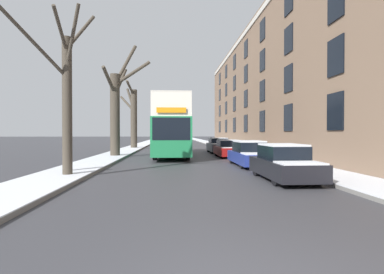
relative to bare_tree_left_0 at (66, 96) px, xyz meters
name	(u,v)px	position (x,y,z in m)	size (l,w,h in m)	color
sidewalk_left	(147,143)	(-0.31, 43.73, -3.27)	(2.37, 130.00, 0.16)	slate
sidewalk_right	(207,142)	(10.94, 43.73, -3.27)	(2.37, 130.00, 0.16)	slate
terrace_facade_right	(299,85)	(16.62, 15.90, 3.20)	(9.10, 52.87, 13.10)	#7A604C
bare_tree_left_0	(66,96)	(0.00, 0.00, 0.00)	(2.80, 2.61, 6.81)	#423A30
bare_tree_left_1	(116,108)	(0.07, 10.64, 0.41)	(3.27, 3.78, 8.69)	#423A30
bare_tree_left_2	(133,117)	(-0.25, 22.95, 0.43)	(2.37, 4.14, 7.79)	#423A30
double_decker_bus	(172,125)	(4.26, 11.48, -0.82)	(2.62, 11.31, 4.47)	#1E7A47
parked_car_0	(284,164)	(8.69, -1.02, -2.70)	(1.70, 4.10, 1.42)	black
parked_car_1	(250,154)	(8.69, 4.19, -2.70)	(1.71, 4.55, 1.42)	navy
parked_car_2	(229,149)	(8.69, 10.45, -2.73)	(1.84, 4.15, 1.33)	maroon
parked_car_3	(218,146)	(8.69, 15.68, -2.69)	(1.83, 4.44, 1.41)	#474C56
pedestrian_left_sidewalk	(67,154)	(-0.40, 1.26, -2.44)	(0.36, 0.36, 1.66)	navy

